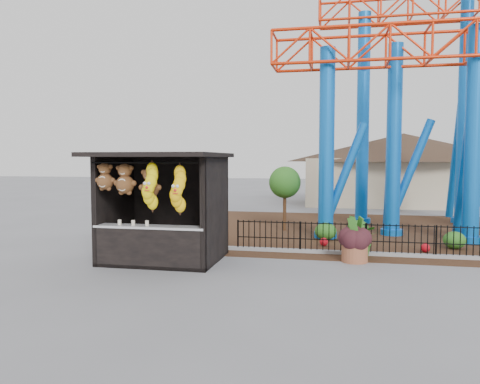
% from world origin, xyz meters
% --- Properties ---
extents(ground, '(120.00, 120.00, 0.00)m').
position_xyz_m(ground, '(0.00, 0.00, 0.00)').
color(ground, slate).
rests_on(ground, ground).
extents(mulch_bed, '(18.00, 12.00, 0.02)m').
position_xyz_m(mulch_bed, '(4.00, 8.00, 0.01)').
color(mulch_bed, '#331E11').
rests_on(mulch_bed, ground).
extents(curb, '(18.00, 0.18, 0.12)m').
position_xyz_m(curb, '(4.00, 3.00, 0.06)').
color(curb, gray).
rests_on(curb, ground).
extents(prize_booth, '(3.50, 3.40, 3.12)m').
position_xyz_m(prize_booth, '(-3.01, 0.89, 1.55)').
color(prize_booth, black).
rests_on(prize_booth, ground).
extents(picket_fence, '(12.20, 0.06, 1.00)m').
position_xyz_m(picket_fence, '(4.90, 3.00, 0.50)').
color(picket_fence, black).
rests_on(picket_fence, ground).
extents(roller_coaster, '(11.00, 6.37, 10.82)m').
position_xyz_m(roller_coaster, '(5.12, 8.23, 6.44)').
color(roller_coaster, blue).
rests_on(roller_coaster, ground).
extents(terracotta_planter, '(0.96, 0.96, 0.57)m').
position_xyz_m(terracotta_planter, '(2.43, 2.04, 0.29)').
color(terracotta_planter, brown).
rests_on(terracotta_planter, ground).
extents(planter_foliage, '(0.70, 0.70, 0.64)m').
position_xyz_m(planter_foliage, '(2.43, 2.04, 0.89)').
color(planter_foliage, black).
rests_on(planter_foliage, terracotta_planter).
extents(potted_plant, '(0.98, 0.88, 0.99)m').
position_xyz_m(potted_plant, '(2.67, 2.70, 0.50)').
color(potted_plant, '#255C1B').
rests_on(potted_plant, ground).
extents(landscaping, '(8.83, 3.52, 0.63)m').
position_xyz_m(landscaping, '(4.40, 5.59, 0.29)').
color(landscaping, '#275C1B').
rests_on(landscaping, mulch_bed).
extents(pavilion, '(15.00, 15.00, 4.80)m').
position_xyz_m(pavilion, '(6.00, 20.00, 3.07)').
color(pavilion, '#BFAD8C').
rests_on(pavilion, ground).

